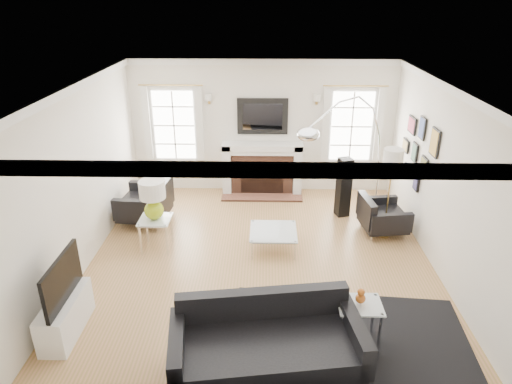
{
  "coord_description": "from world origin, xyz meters",
  "views": [
    {
      "loc": [
        0.07,
        -6.3,
        4.02
      ],
      "look_at": [
        -0.08,
        0.3,
        1.11
      ],
      "focal_mm": 32.0,
      "sensor_mm": 36.0,
      "label": 1
    }
  ],
  "objects_px": {
    "fireplace": "(262,169)",
    "arc_floor_lamp": "(346,160)",
    "coffee_table": "(273,232)",
    "gourd_lamp": "(153,197)",
    "armchair_right": "(380,217)",
    "armchair_left": "(148,204)",
    "sofa": "(267,343)"
  },
  "relations": [
    {
      "from": "armchair_left",
      "to": "gourd_lamp",
      "type": "height_order",
      "value": "gourd_lamp"
    },
    {
      "from": "gourd_lamp",
      "to": "armchair_right",
      "type": "bearing_deg",
      "value": 9.61
    },
    {
      "from": "coffee_table",
      "to": "arc_floor_lamp",
      "type": "bearing_deg",
      "value": 29.08
    },
    {
      "from": "gourd_lamp",
      "to": "coffee_table",
      "type": "bearing_deg",
      "value": 1.01
    },
    {
      "from": "fireplace",
      "to": "armchair_right",
      "type": "xyz_separation_m",
      "value": [
        2.14,
        -1.74,
        -0.22
      ]
    },
    {
      "from": "armchair_right",
      "to": "gourd_lamp",
      "type": "xyz_separation_m",
      "value": [
        -3.9,
        -0.66,
        0.64
      ]
    },
    {
      "from": "gourd_lamp",
      "to": "arc_floor_lamp",
      "type": "xyz_separation_m",
      "value": [
        3.21,
        0.73,
        0.42
      ]
    },
    {
      "from": "armchair_left",
      "to": "arc_floor_lamp",
      "type": "height_order",
      "value": "arc_floor_lamp"
    },
    {
      "from": "coffee_table",
      "to": "gourd_lamp",
      "type": "height_order",
      "value": "gourd_lamp"
    },
    {
      "from": "fireplace",
      "to": "gourd_lamp",
      "type": "distance_m",
      "value": 3.0
    },
    {
      "from": "gourd_lamp",
      "to": "fireplace",
      "type": "bearing_deg",
      "value": 53.8
    },
    {
      "from": "fireplace",
      "to": "sofa",
      "type": "distance_m",
      "value": 5.07
    },
    {
      "from": "armchair_right",
      "to": "coffee_table",
      "type": "xyz_separation_m",
      "value": [
        -1.93,
        -0.63,
        -0.0
      ]
    },
    {
      "from": "armchair_left",
      "to": "armchair_right",
      "type": "distance_m",
      "value": 4.29
    },
    {
      "from": "coffee_table",
      "to": "gourd_lamp",
      "type": "relative_size",
      "value": 1.15
    },
    {
      "from": "armchair_left",
      "to": "arc_floor_lamp",
      "type": "xyz_separation_m",
      "value": [
        3.59,
        -0.27,
        1.0
      ]
    },
    {
      "from": "armchair_right",
      "to": "coffee_table",
      "type": "relative_size",
      "value": 1.2
    },
    {
      "from": "gourd_lamp",
      "to": "sofa",
      "type": "bearing_deg",
      "value": -55.16
    },
    {
      "from": "fireplace",
      "to": "coffee_table",
      "type": "relative_size",
      "value": 2.19
    },
    {
      "from": "fireplace",
      "to": "armchair_right",
      "type": "bearing_deg",
      "value": -39.04
    },
    {
      "from": "gourd_lamp",
      "to": "arc_floor_lamp",
      "type": "distance_m",
      "value": 3.32
    },
    {
      "from": "fireplace",
      "to": "gourd_lamp",
      "type": "relative_size",
      "value": 2.51
    },
    {
      "from": "fireplace",
      "to": "sofa",
      "type": "xyz_separation_m",
      "value": [
        0.1,
        -5.06,
        -0.16
      ]
    },
    {
      "from": "sofa",
      "to": "coffee_table",
      "type": "bearing_deg",
      "value": 87.67
    },
    {
      "from": "armchair_left",
      "to": "gourd_lamp",
      "type": "bearing_deg",
      "value": -69.19
    },
    {
      "from": "armchair_right",
      "to": "coffee_table",
      "type": "height_order",
      "value": "armchair_right"
    },
    {
      "from": "armchair_left",
      "to": "arc_floor_lamp",
      "type": "bearing_deg",
      "value": -4.25
    },
    {
      "from": "armchair_left",
      "to": "coffee_table",
      "type": "height_order",
      "value": "armchair_left"
    },
    {
      "from": "armchair_left",
      "to": "armchair_right",
      "type": "bearing_deg",
      "value": -4.49
    },
    {
      "from": "fireplace",
      "to": "arc_floor_lamp",
      "type": "xyz_separation_m",
      "value": [
        1.46,
        -1.67,
        0.83
      ]
    },
    {
      "from": "armchair_right",
      "to": "arc_floor_lamp",
      "type": "height_order",
      "value": "arc_floor_lamp"
    },
    {
      "from": "armchair_right",
      "to": "armchair_left",
      "type": "bearing_deg",
      "value": 175.51
    }
  ]
}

